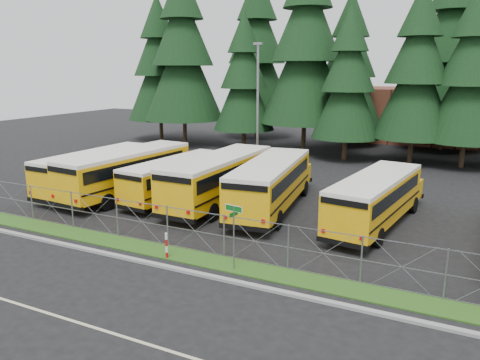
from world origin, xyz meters
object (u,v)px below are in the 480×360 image
at_px(bus_4, 272,185).
at_px(striped_bollard, 167,246).
at_px(street_sign, 234,224).
at_px(bus_0, 101,171).
at_px(bus_2, 179,179).
at_px(light_standard, 258,104).
at_px(bus_3, 222,180).
at_px(bus_6, 377,200).
at_px(bus_1, 131,173).

bearing_deg(bus_4, striped_bollard, -105.65).
xyz_separation_m(street_sign, striped_bollard, (-3.20, -0.24, -1.43)).
height_order(bus_0, bus_2, bus_0).
xyz_separation_m(striped_bollard, light_standard, (-3.61, 17.87, 4.90)).
height_order(bus_3, striped_bollard, bus_3).
bearing_deg(light_standard, bus_4, -60.95).
height_order(bus_2, striped_bollard, bus_2).
relative_size(bus_0, bus_6, 1.01).
distance_m(bus_4, light_standard, 10.97).
xyz_separation_m(bus_0, street_sign, (13.94, -7.49, 0.64)).
bearing_deg(bus_0, light_standard, 56.78).
height_order(bus_2, bus_4, bus_4).
relative_size(bus_2, striped_bollard, 8.27).
relative_size(bus_0, light_standard, 1.05).
xyz_separation_m(bus_6, light_standard, (-11.05, 9.17, 4.12)).
relative_size(bus_0, striped_bollard, 8.88).
height_order(bus_2, bus_6, bus_6).
distance_m(bus_3, bus_4, 3.29).
height_order(bus_0, bus_6, bus_0).
bearing_deg(street_sign, striped_bollard, -175.70).
xyz_separation_m(bus_0, bus_4, (12.09, 1.21, 0.10)).
relative_size(bus_3, light_standard, 1.15).
relative_size(bus_1, striped_bollard, 9.63).
bearing_deg(street_sign, bus_0, 151.74).
xyz_separation_m(bus_4, street_sign, (1.85, -8.70, 0.54)).
relative_size(street_sign, light_standard, 0.28).
distance_m(bus_4, striped_bollard, 9.08).
relative_size(bus_0, street_sign, 3.79).
height_order(bus_3, bus_4, bus_3).
bearing_deg(striped_bollard, light_standard, 101.43).
xyz_separation_m(bus_0, bus_1, (2.51, 0.14, 0.12)).
bearing_deg(bus_0, bus_4, 7.59).
bearing_deg(bus_4, light_standard, 111.97).
distance_m(striped_bollard, light_standard, 18.88).
bearing_deg(bus_1, bus_2, 18.40).
bearing_deg(bus_6, bus_0, -169.36).
height_order(striped_bollard, light_standard, light_standard).
distance_m(bus_1, bus_3, 6.36).
bearing_deg(bus_0, bus_3, 8.69).
relative_size(bus_4, striped_bollard, 9.51).
relative_size(bus_2, bus_6, 0.94).
distance_m(bus_1, bus_6, 15.70).
relative_size(bus_4, street_sign, 4.06).
relative_size(bus_1, street_sign, 4.11).
height_order(bus_1, light_standard, light_standard).
xyz_separation_m(bus_2, bus_4, (6.32, 0.32, 0.19)).
bearing_deg(bus_4, street_sign, -85.06).
height_order(bus_1, striped_bollard, bus_1).
bearing_deg(street_sign, bus_6, 63.37).
xyz_separation_m(bus_4, striped_bollard, (-1.35, -8.94, -0.90)).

